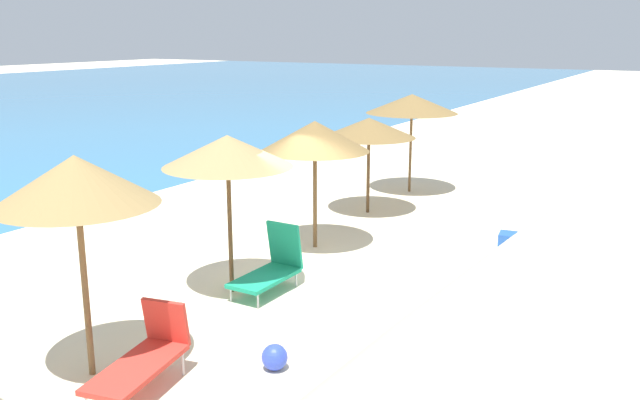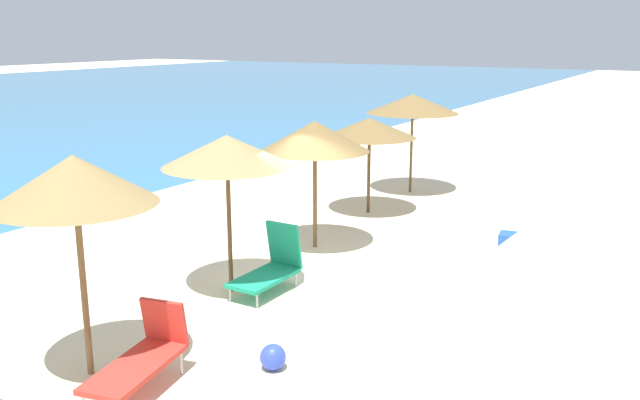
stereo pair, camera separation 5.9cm
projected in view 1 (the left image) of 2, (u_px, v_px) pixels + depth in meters
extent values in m
plane|color=beige|center=(311.00, 278.00, 12.73)|extent=(160.00, 160.00, 0.00)
cylinder|color=brown|center=(85.00, 287.00, 8.88)|extent=(0.09, 0.09, 2.49)
cone|color=#9E7F4C|center=(76.00, 180.00, 8.54)|extent=(2.08, 2.08, 0.64)
cylinder|color=brown|center=(230.00, 226.00, 11.81)|extent=(0.08, 0.08, 2.40)
cone|color=tan|center=(228.00, 151.00, 11.50)|extent=(2.22, 2.22, 0.54)
cylinder|color=brown|center=(315.00, 196.00, 14.35)|extent=(0.09, 0.09, 2.22)
cone|color=olive|center=(315.00, 136.00, 14.04)|extent=(2.27, 2.27, 0.63)
cylinder|color=brown|center=(368.00, 172.00, 17.18)|extent=(0.08, 0.08, 2.07)
cone|color=olive|center=(369.00, 128.00, 16.91)|extent=(2.32, 2.32, 0.49)
cylinder|color=brown|center=(410.00, 150.00, 19.41)|extent=(0.08, 0.08, 2.41)
cone|color=olive|center=(412.00, 104.00, 19.10)|extent=(2.57, 2.57, 0.53)
cube|color=red|center=(136.00, 368.00, 8.55)|extent=(1.62, 0.92, 0.07)
cube|color=red|center=(166.00, 322.00, 9.13)|extent=(0.29, 0.66, 0.65)
cylinder|color=silver|center=(148.00, 357.00, 9.28)|extent=(0.04, 0.04, 0.33)
cylinder|color=silver|center=(183.00, 363.00, 9.10)|extent=(0.04, 0.04, 0.33)
cube|color=#199972|center=(264.00, 278.00, 11.92)|extent=(1.38, 0.69, 0.07)
cube|color=#199972|center=(285.00, 245.00, 12.35)|extent=(0.22, 0.67, 0.86)
cylinder|color=silver|center=(231.00, 294.00, 11.61)|extent=(0.04, 0.04, 0.26)
cylinder|color=silver|center=(258.00, 301.00, 11.33)|extent=(0.04, 0.04, 0.26)
cylinder|color=silver|center=(270.00, 274.00, 12.58)|extent=(0.04, 0.04, 0.26)
cylinder|color=silver|center=(296.00, 280.00, 12.30)|extent=(0.04, 0.04, 0.26)
sphere|color=blue|center=(275.00, 357.00, 9.25)|extent=(0.36, 0.36, 0.36)
cube|color=blue|center=(507.00, 242.00, 14.27)|extent=(0.51, 0.42, 0.40)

